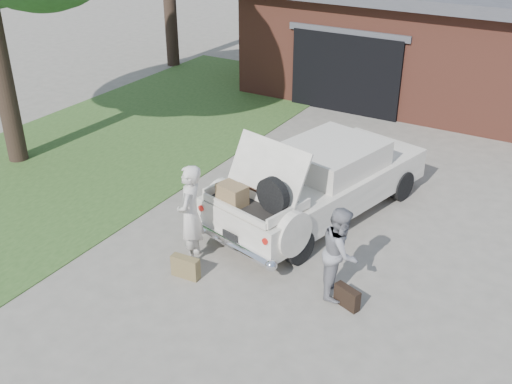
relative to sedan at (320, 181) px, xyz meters
The scene contains 8 objects.
ground 2.41m from the sedan, 101.17° to the right, with size 90.00×90.00×0.00m, color gray.
grass_strip 6.03m from the sedan, behind, with size 6.00×16.00×0.02m, color #2D4C1E.
house 9.28m from the sedan, 86.67° to the left, with size 12.80×7.80×3.30m.
sedan is the anchor object (origin of this frame).
woman_left 2.85m from the sedan, 114.44° to the right, with size 0.65×0.43×1.79m, color beige.
woman_right 2.56m from the sedan, 57.52° to the right, with size 0.74×0.58×1.53m, color gray.
suitcase_left 3.26m from the sedan, 107.48° to the right, with size 0.49×0.16×0.38m, color olive.
suitcase_right 2.98m from the sedan, 55.83° to the right, with size 0.44×0.14×0.34m, color black.
Camera 1 is at (4.67, -7.27, 5.87)m, focal length 42.00 mm.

